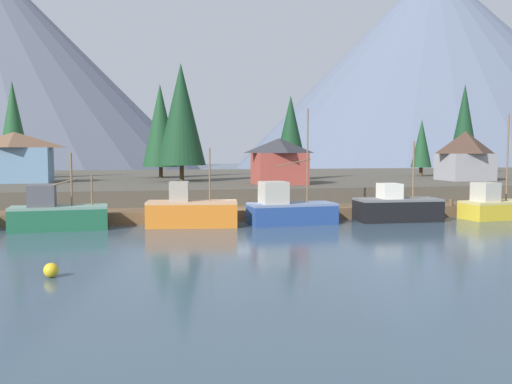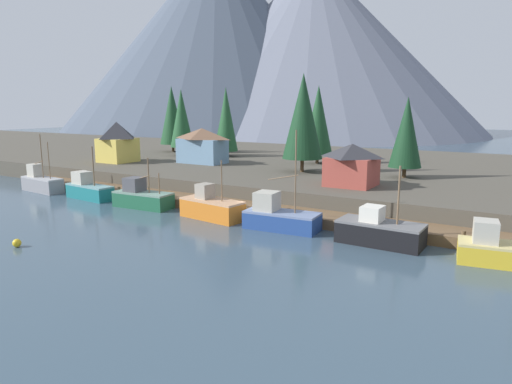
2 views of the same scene
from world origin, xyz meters
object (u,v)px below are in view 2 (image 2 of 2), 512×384
conifer_back_left (407,132)px  conifer_near_left (224,125)px  conifer_centre (182,118)px  channel_buoy (17,243)px  fishing_boat_yellow (506,251)px  conifer_far_right (303,116)px  fishing_boat_orange (212,207)px  fishing_boat_black (379,231)px  house_red (352,164)px  fishing_boat_grey (42,183)px  house_yellow (117,142)px  conifer_back_right (172,115)px  conifer_near_right (318,120)px  fishing_boat_blue (279,217)px  fishing_boat_green (142,197)px  fishing_boat_teal (89,189)px  conifer_far_left (226,119)px  house_blue (202,145)px

conifer_back_left → conifer_near_left: bearing=159.1°
conifer_centre → channel_buoy: 49.80m
fishing_boat_yellow → conifer_far_right: bearing=133.9°
fishing_boat_orange → conifer_near_left: bearing=131.1°
fishing_boat_black → house_red: (-7.23, 12.97, 3.85)m
conifer_far_right → fishing_boat_orange: bearing=-91.8°
house_red → conifer_centre: (-38.20, 15.29, 4.40)m
conifer_back_left → house_red: bearing=-111.8°
fishing_boat_grey → fishing_boat_black: bearing=4.5°
fishing_boat_yellow → house_red: bearing=133.2°
house_yellow → conifer_near_left: (5.77, 22.06, 2.07)m
conifer_back_right → conifer_near_right: bearing=-5.1°
conifer_back_right → fishing_boat_blue: bearing=-38.1°
conifer_centre → conifer_near_left: bearing=70.4°
fishing_boat_yellow → conifer_back_left: (-13.03, 22.65, 7.27)m
fishing_boat_orange → house_yellow: size_ratio=1.13×
conifer_back_right → conifer_far_right: conifer_far_right is taller
conifer_centre → conifer_near_right: bearing=4.2°
fishing_boat_black → fishing_boat_yellow: bearing=-0.1°
conifer_near_right → fishing_boat_blue: bearing=-72.6°
fishing_boat_green → conifer_near_right: (8.72, 30.13, 8.19)m
fishing_boat_orange → channel_buoy: fishing_boat_orange is taller
house_yellow → fishing_boat_yellow: bearing=-15.0°
fishing_boat_orange → channel_buoy: size_ratio=10.56×
conifer_near_right → conifer_back_right: 33.03m
fishing_boat_grey → fishing_boat_teal: bearing=4.7°
fishing_boat_blue → fishing_boat_black: 9.63m
fishing_boat_teal → house_yellow: (-10.74, 14.82, 4.65)m
conifer_far_left → fishing_boat_grey: bearing=-107.2°
conifer_back_left → conifer_centre: conifer_centre is taller
house_yellow → conifer_far_left: (10.56, 16.06, 3.35)m
fishing_boat_grey → conifer_near_right: size_ratio=0.64×
conifer_near_left → conifer_centre: size_ratio=0.77×
fishing_boat_grey → conifer_centre: size_ratio=0.65×
fishing_boat_black → house_yellow: size_ratio=1.10×
fishing_boat_blue → conifer_centre: 46.39m
fishing_boat_teal → conifer_centre: size_ratio=0.60×
house_yellow → conifer_near_right: 32.84m
fishing_boat_green → channel_buoy: fishing_boat_green is taller
conifer_near_left → conifer_centre: bearing=-109.6°
conifer_near_right → fishing_boat_black: bearing=-57.7°
fishing_boat_black → conifer_centre: size_ratio=0.59×
fishing_boat_black → house_yellow: bearing=164.3°
house_yellow → channel_buoy: (22.40, -31.62, -5.51)m
fishing_boat_blue → conifer_back_right: bearing=137.5°
fishing_boat_grey → house_blue: 24.28m
fishing_boat_green → fishing_boat_blue: bearing=-4.3°
fishing_boat_grey → conifer_back_left: (43.52, 22.05, 7.09)m
fishing_boat_blue → conifer_near_left: conifer_near_left is taller
house_blue → house_yellow: (-12.81, -6.04, 0.50)m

